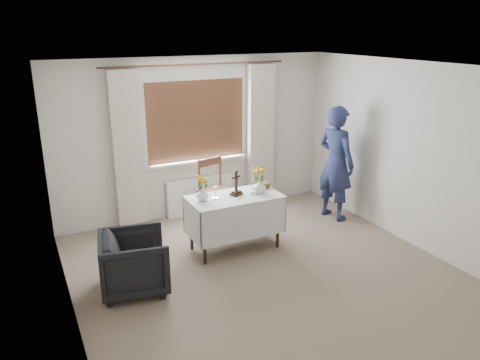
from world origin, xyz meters
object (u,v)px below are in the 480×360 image
wooden_chair (218,193)px  armchair (134,262)px  flower_vase_left (202,194)px  altar_table (235,223)px  flower_vase_right (260,187)px  person (336,163)px  wooden_cross (236,183)px

wooden_chair → armchair: bearing=-156.1°
wooden_chair → flower_vase_left: 1.05m
altar_table → flower_vase_right: flower_vase_right is taller
altar_table → wooden_chair: wooden_chair is taller
armchair → person: 3.51m
person → wooden_cross: (-1.84, -0.26, 0.03)m
person → flower_vase_left: bearing=84.2°
altar_table → wooden_cross: wooden_cross is taller
altar_table → person: (1.89, 0.30, 0.52)m
wooden_chair → flower_vase_right: size_ratio=5.76×
flower_vase_left → flower_vase_right: (0.80, -0.07, 0.00)m
wooden_chair → person: bearing=-32.2°
flower_vase_right → wooden_cross: bearing=167.8°
altar_table → wooden_chair: (0.14, 0.86, 0.13)m
altar_table → armchair: size_ratio=1.63×
wooden_cross → flower_vase_right: 0.34m
wooden_chair → wooden_cross: size_ratio=3.02×
altar_table → flower_vase_left: (-0.44, 0.05, 0.47)m
wooden_cross → flower_vase_right: wooden_cross is taller
person → flower_vase_right: person is taller
wooden_chair → flower_vase_left: wooden_chair is taller
wooden_chair → flower_vase_left: size_ratio=6.00×
wooden_chair → wooden_cross: bearing=-111.1°
person → flower_vase_left: (-2.33, -0.26, -0.05)m
altar_table → wooden_chair: bearing=80.9°
flower_vase_right → flower_vase_left: bearing=174.7°
altar_table → flower_vase_right: 0.59m
altar_table → person: 1.98m
armchair → person: person is taller
person → altar_table: bearing=87.0°
wooden_chair → person: size_ratio=0.57×
flower_vase_left → altar_table: bearing=-6.1°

